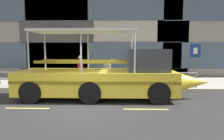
# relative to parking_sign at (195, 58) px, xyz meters

# --- Properties ---
(ground_plane) EXTENTS (120.00, 120.00, 0.00)m
(ground_plane) POSITION_rel_parking_sign_xyz_m (-5.78, -3.79, -1.87)
(ground_plane) COLOR #2B2B2D
(sidewalk) EXTENTS (32.00, 4.80, 0.18)m
(sidewalk) POSITION_rel_parking_sign_xyz_m (-5.78, 1.81, -1.78)
(sidewalk) COLOR #A8A59E
(sidewalk) RESTS_ON ground_plane
(curb_edge) EXTENTS (32.00, 0.18, 0.18)m
(curb_edge) POSITION_rel_parking_sign_xyz_m (-5.78, -0.68, -1.78)
(curb_edge) COLOR #B2ADA3
(curb_edge) RESTS_ON ground_plane
(lane_centreline) EXTENTS (25.80, 0.12, 0.01)m
(lane_centreline) POSITION_rel_parking_sign_xyz_m (-5.78, -4.29, -1.87)
(lane_centreline) COLOR #DBD64C
(lane_centreline) RESTS_ON ground_plane
(curb_guardrail) EXTENTS (12.02, 0.09, 0.88)m
(curb_guardrail) POSITION_rel_parking_sign_xyz_m (-5.95, -0.34, -1.10)
(curb_guardrail) COLOR gray
(curb_guardrail) RESTS_ON sidewalk
(parking_sign) EXTENTS (0.60, 0.12, 2.49)m
(parking_sign) POSITION_rel_parking_sign_xyz_m (0.00, 0.00, 0.00)
(parking_sign) COLOR #4C4F54
(parking_sign) RESTS_ON sidewalk
(duck_tour_boat) EXTENTS (9.34, 2.53, 3.29)m
(duck_tour_boat) POSITION_rel_parking_sign_xyz_m (-5.00, -2.39, -0.83)
(duck_tour_boat) COLOR yellow
(duck_tour_boat) RESTS_ON ground_plane
(pedestrian_near_bow) EXTENTS (0.34, 0.34, 1.57)m
(pedestrian_near_bow) POSITION_rel_parking_sign_xyz_m (-1.96, 0.31, -0.75)
(pedestrian_near_bow) COLOR #47423D
(pedestrian_near_bow) RESTS_ON sidewalk
(pedestrian_mid_left) EXTENTS (0.44, 0.27, 1.60)m
(pedestrian_mid_left) POSITION_rel_parking_sign_xyz_m (-5.15, 0.27, -0.72)
(pedestrian_mid_left) COLOR #1E2338
(pedestrian_mid_left) RESTS_ON sidewalk
(pedestrian_mid_right) EXTENTS (0.37, 0.40, 1.78)m
(pedestrian_mid_right) POSITION_rel_parking_sign_xyz_m (-6.95, 1.10, -0.62)
(pedestrian_mid_right) COLOR black
(pedestrian_mid_right) RESTS_ON sidewalk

